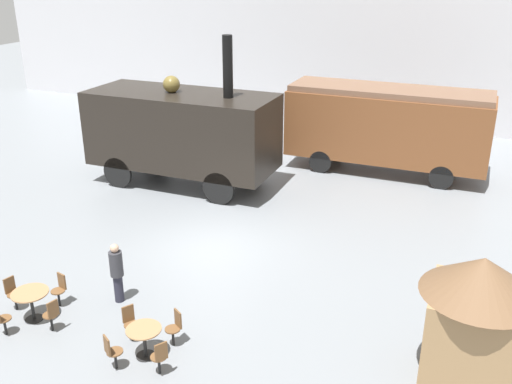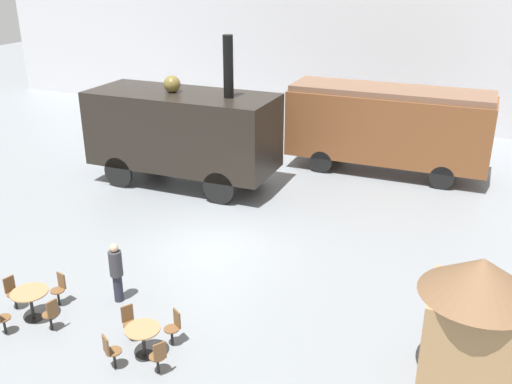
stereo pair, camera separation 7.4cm
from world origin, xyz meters
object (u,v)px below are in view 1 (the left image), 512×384
Objects in this scene: ticket_kiosk at (475,317)px; steam_locomotive at (182,129)px; cafe_chair_0 at (175,325)px; visitor_person at (117,271)px; cafe_table_mid at (31,298)px; cafe_table_near at (144,335)px; passenger_coach_wooden at (387,124)px.

steam_locomotive is at bearing 144.28° from ticket_kiosk.
visitor_person reaches higher than cafe_chair_0.
visitor_person is at bearing -179.21° from ticket_kiosk.
steam_locomotive is 8.28× the size of cafe_chair_0.
ticket_kiosk reaches higher than cafe_table_mid.
cafe_table_near is (4.37, -9.74, -1.64)m from steam_locomotive.
cafe_chair_0 is at bearing -62.23° from steam_locomotive.
ticket_kiosk is at bearing 0.79° from visitor_person.
steam_locomotive is (-7.04, -4.38, 0.16)m from passenger_coach_wooden.
cafe_table_near is at bearing -41.97° from visitor_person.
cafe_table_mid is 0.30× the size of ticket_kiosk.
cafe_chair_0 is at bearing -169.74° from ticket_kiosk.
cafe_table_mid is at bearing -134.45° from visitor_person.
passenger_coach_wooden is 13.29m from visitor_person.
steam_locomotive is at bearing 107.34° from visitor_person.
cafe_table_mid reaches higher than cafe_table_near.
cafe_table_mid is at bearing -170.79° from ticket_kiosk.
passenger_coach_wooden is 14.44m from cafe_table_near.
passenger_coach_wooden is 1.12× the size of steam_locomotive.
cafe_chair_0 is 6.48m from ticket_kiosk.
cafe_table_mid is at bearing -83.80° from steam_locomotive.
steam_locomotive reaches higher than passenger_coach_wooden.
steam_locomotive reaches higher than cafe_table_near.
visitor_person is at bearing 45.55° from cafe_table_mid.
cafe_table_near is (-2.67, -14.11, -1.48)m from passenger_coach_wooden.
cafe_chair_0 is (4.79, -9.09, -1.70)m from steam_locomotive.
visitor_person is (-2.27, 1.02, 0.39)m from cafe_chair_0.
cafe_table_mid is 2.13m from visitor_person.
passenger_coach_wooden reaches higher than cafe_table_near.
cafe_table_mid is (-6.00, -13.95, -1.42)m from passenger_coach_wooden.
passenger_coach_wooden reaches higher than cafe_chair_0.
passenger_coach_wooden is 10.12× the size of cafe_table_near.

